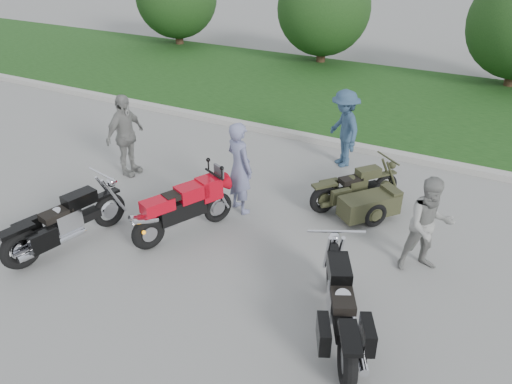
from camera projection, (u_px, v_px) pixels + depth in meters
The scene contains 12 objects.
ground at pixel (189, 262), 8.61m from camera, with size 80.00×80.00×0.00m, color gray.
curb at pixel (320, 140), 13.21m from camera, with size 60.00×0.30×0.15m, color #AFACA4.
grass_strip at pixel (367, 97), 16.41m from camera, with size 60.00×8.00×0.14m, color #2A5C1F.
tree_mid_left at pixel (324, 8), 19.23m from camera, with size 3.60×3.60×4.00m.
sportbike_red at pixel (181, 208), 9.08m from camera, with size 1.02×1.99×1.00m.
cruiser_left at pixel (62, 225), 8.78m from camera, with size 0.69×2.41×0.94m.
cruiser_right at pixel (341, 310), 6.85m from camera, with size 1.27×2.30×0.96m.
cruiser_sidecar at pixel (362, 198), 9.83m from camera, with size 1.70×1.90×0.80m.
person_stripe at pixel (239, 168), 9.74m from camera, with size 0.68×0.45×1.88m, color slate.
person_grey at pixel (429, 225), 8.08m from camera, with size 0.82×0.64×1.69m, color gray.
person_denim at pixel (344, 129), 11.62m from camera, with size 1.19×0.68×1.84m, color #2F4964.
person_back at pixel (125, 136), 11.19m from camera, with size 1.11×0.46×1.89m, color gray.
Camera 1 is at (4.32, -5.59, 5.20)m, focal length 35.00 mm.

